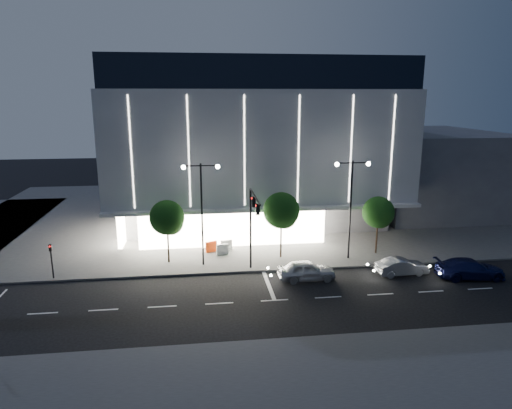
{
  "coord_description": "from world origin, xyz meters",
  "views": [
    {
      "loc": [
        -3.2,
        -31.53,
        14.43
      ],
      "look_at": [
        1.8,
        7.52,
        5.0
      ],
      "focal_mm": 32.0,
      "sensor_mm": 36.0,
      "label": 1
    }
  ],
  "objects_px": {
    "car_lead": "(307,271)",
    "barrier_d": "(222,249)",
    "tree_left": "(167,219)",
    "barrier_a": "(211,247)",
    "barrier_b": "(226,245)",
    "street_lamp_east": "(351,195)",
    "street_lamp_west": "(202,199)",
    "tree_right": "(378,214)",
    "tree_mid": "(282,212)",
    "ped_signal_far": "(51,258)",
    "car_third": "(470,269)",
    "traffic_mast": "(253,217)",
    "car_second": "(402,267)"
  },
  "relations": [
    {
      "from": "tree_right",
      "to": "traffic_mast",
      "type": "bearing_deg",
      "value": -162.98
    },
    {
      "from": "car_third",
      "to": "street_lamp_east",
      "type": "bearing_deg",
      "value": 63.27
    },
    {
      "from": "traffic_mast",
      "to": "tree_right",
      "type": "relative_size",
      "value": 1.28
    },
    {
      "from": "street_lamp_east",
      "to": "tree_right",
      "type": "bearing_deg",
      "value": 18.63
    },
    {
      "from": "street_lamp_west",
      "to": "barrier_d",
      "type": "height_order",
      "value": "street_lamp_west"
    },
    {
      "from": "tree_right",
      "to": "street_lamp_east",
      "type": "bearing_deg",
      "value": -161.37
    },
    {
      "from": "tree_right",
      "to": "car_lead",
      "type": "bearing_deg",
      "value": -146.96
    },
    {
      "from": "barrier_b",
      "to": "barrier_d",
      "type": "height_order",
      "value": "same"
    },
    {
      "from": "car_third",
      "to": "tree_left",
      "type": "bearing_deg",
      "value": 81.18
    },
    {
      "from": "traffic_mast",
      "to": "car_lead",
      "type": "relative_size",
      "value": 1.53
    },
    {
      "from": "street_lamp_west",
      "to": "tree_right",
      "type": "relative_size",
      "value": 1.63
    },
    {
      "from": "street_lamp_east",
      "to": "tree_mid",
      "type": "xyz_separation_m",
      "value": [
        -5.97,
        1.02,
        -1.62
      ]
    },
    {
      "from": "street_lamp_west",
      "to": "tree_right",
      "type": "distance_m",
      "value": 16.19
    },
    {
      "from": "barrier_a",
      "to": "barrier_b",
      "type": "relative_size",
      "value": 1.0
    },
    {
      "from": "street_lamp_west",
      "to": "street_lamp_east",
      "type": "xyz_separation_m",
      "value": [
        13.0,
        0.0,
        0.0
      ]
    },
    {
      "from": "tree_mid",
      "to": "barrier_a",
      "type": "distance_m",
      "value": 7.58
    },
    {
      "from": "car_lead",
      "to": "barrier_b",
      "type": "height_order",
      "value": "car_lead"
    },
    {
      "from": "street_lamp_east",
      "to": "barrier_d",
      "type": "relative_size",
      "value": 8.18
    },
    {
      "from": "street_lamp_east",
      "to": "tree_right",
      "type": "distance_m",
      "value": 3.81
    },
    {
      "from": "tree_mid",
      "to": "car_lead",
      "type": "height_order",
      "value": "tree_mid"
    },
    {
      "from": "barrier_a",
      "to": "car_lead",
      "type": "bearing_deg",
      "value": -68.07
    },
    {
      "from": "barrier_a",
      "to": "tree_left",
      "type": "bearing_deg",
      "value": -172.39
    },
    {
      "from": "car_third",
      "to": "barrier_a",
      "type": "xyz_separation_m",
      "value": [
        -20.59,
        8.63,
        -0.14
      ]
    },
    {
      "from": "barrier_d",
      "to": "tree_mid",
      "type": "bearing_deg",
      "value": -27.15
    },
    {
      "from": "traffic_mast",
      "to": "car_second",
      "type": "distance_m",
      "value": 13.03
    },
    {
      "from": "tree_right",
      "to": "barrier_a",
      "type": "distance_m",
      "value": 15.73
    },
    {
      "from": "traffic_mast",
      "to": "street_lamp_east",
      "type": "xyz_separation_m",
      "value": [
        9.0,
        2.66,
        0.93
      ]
    },
    {
      "from": "traffic_mast",
      "to": "car_lead",
      "type": "bearing_deg",
      "value": -18.89
    },
    {
      "from": "traffic_mast",
      "to": "tree_left",
      "type": "height_order",
      "value": "traffic_mast"
    },
    {
      "from": "street_lamp_west",
      "to": "car_third",
      "type": "height_order",
      "value": "street_lamp_west"
    },
    {
      "from": "tree_mid",
      "to": "tree_right",
      "type": "bearing_deg",
      "value": -0.0
    },
    {
      "from": "ped_signal_far",
      "to": "tree_left",
      "type": "relative_size",
      "value": 0.52
    },
    {
      "from": "tree_mid",
      "to": "street_lamp_west",
      "type": "bearing_deg",
      "value": -171.74
    },
    {
      "from": "ped_signal_far",
      "to": "barrier_d",
      "type": "relative_size",
      "value": 2.73
    },
    {
      "from": "car_second",
      "to": "traffic_mast",
      "type": "bearing_deg",
      "value": 80.05
    },
    {
      "from": "tree_left",
      "to": "barrier_b",
      "type": "xyz_separation_m",
      "value": [
        5.19,
        2.48,
        -3.38
      ]
    },
    {
      "from": "car_second",
      "to": "car_third",
      "type": "bearing_deg",
      "value": -108.06
    },
    {
      "from": "ped_signal_far",
      "to": "barrier_a",
      "type": "height_order",
      "value": "ped_signal_far"
    },
    {
      "from": "barrier_b",
      "to": "car_third",
      "type": "bearing_deg",
      "value": -34.97
    },
    {
      "from": "street_lamp_east",
      "to": "ped_signal_far",
      "type": "distance_m",
      "value": 25.37
    },
    {
      "from": "traffic_mast",
      "to": "tree_right",
      "type": "xyz_separation_m",
      "value": [
        12.03,
        3.68,
        -1.14
      ]
    },
    {
      "from": "car_lead",
      "to": "barrier_d",
      "type": "relative_size",
      "value": 4.2
    },
    {
      "from": "tree_left",
      "to": "barrier_a",
      "type": "distance_m",
      "value": 5.54
    },
    {
      "from": "tree_left",
      "to": "barrier_a",
      "type": "bearing_deg",
      "value": 30.75
    },
    {
      "from": "car_lead",
      "to": "barrier_d",
      "type": "bearing_deg",
      "value": 43.84
    },
    {
      "from": "tree_left",
      "to": "car_lead",
      "type": "xyz_separation_m",
      "value": [
        11.14,
        -5.11,
        -3.25
      ]
    },
    {
      "from": "street_lamp_west",
      "to": "barrier_d",
      "type": "bearing_deg",
      "value": 52.67
    },
    {
      "from": "barrier_b",
      "to": "car_second",
      "type": "bearing_deg",
      "value": -38.43
    },
    {
      "from": "tree_left",
      "to": "barrier_b",
      "type": "height_order",
      "value": "tree_left"
    },
    {
      "from": "car_third",
      "to": "barrier_a",
      "type": "distance_m",
      "value": 22.33
    }
  ]
}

